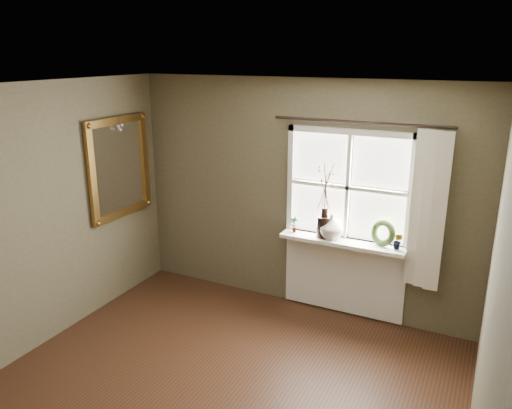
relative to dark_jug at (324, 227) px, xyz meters
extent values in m
plane|color=silver|center=(-0.34, -2.12, 1.56)|extent=(4.50, 4.50, 0.00)
cube|color=brown|center=(-0.34, 0.18, 0.26)|extent=(4.00, 0.10, 2.60)
cube|color=brown|center=(1.71, -2.12, 0.26)|extent=(0.10, 4.50, 2.60)
cube|color=white|center=(0.21, 0.10, -0.15)|extent=(1.36, 0.06, 0.06)
cube|color=white|center=(0.21, 0.10, 1.03)|extent=(1.36, 0.06, 0.06)
cube|color=white|center=(-0.44, 0.10, 0.44)|extent=(0.06, 0.06, 1.24)
cube|color=white|center=(0.86, 0.10, 0.44)|extent=(0.06, 0.06, 1.24)
cube|color=white|center=(0.21, 0.10, 0.44)|extent=(1.24, 0.05, 0.04)
cube|color=white|center=(0.21, 0.10, 0.44)|extent=(0.04, 0.05, 1.12)
cube|color=white|center=(-0.12, 0.12, 0.74)|extent=(0.59, 0.01, 0.53)
cube|color=white|center=(0.53, 0.12, 0.74)|extent=(0.59, 0.01, 0.53)
cube|color=white|center=(-0.12, 0.12, 0.15)|extent=(0.59, 0.01, 0.53)
cube|color=white|center=(0.53, 0.12, 0.15)|extent=(0.59, 0.01, 0.53)
cube|color=white|center=(0.21, 0.00, -0.14)|extent=(1.36, 0.26, 0.04)
cube|color=white|center=(0.21, 0.11, -0.58)|extent=(1.36, 0.04, 0.88)
cylinder|color=black|center=(0.00, 0.00, 0.00)|extent=(0.21, 0.21, 0.24)
imported|color=beige|center=(0.08, 0.00, 0.02)|extent=(0.28, 0.28, 0.27)
torus|color=#334820|center=(0.63, 0.04, -0.01)|extent=(0.31, 0.22, 0.29)
imported|color=#334820|center=(-0.35, 0.00, -0.03)|extent=(0.10, 0.07, 0.18)
imported|color=#334820|center=(0.79, 0.00, -0.03)|extent=(0.12, 0.11, 0.18)
cube|color=beige|center=(1.05, 0.01, 0.33)|extent=(0.36, 0.12, 1.59)
cylinder|color=black|center=(0.31, 0.05, 1.14)|extent=(1.84, 0.03, 0.03)
cube|color=white|center=(-2.31, -0.56, 0.54)|extent=(0.02, 0.81, 0.99)
cube|color=olive|center=(-2.30, -0.56, 1.08)|extent=(0.05, 0.97, 0.08)
cube|color=olive|center=(-2.30, -0.56, 0.00)|extent=(0.05, 0.97, 0.08)
cube|color=olive|center=(-2.30, -1.00, 0.54)|extent=(0.05, 0.08, 0.99)
cube|color=olive|center=(-2.30, -0.11, 0.54)|extent=(0.05, 0.08, 0.99)
sphere|color=silver|center=(-2.25, -0.59, 1.02)|extent=(0.04, 0.04, 0.04)
sphere|color=silver|center=(-2.25, -0.56, 0.98)|extent=(0.04, 0.04, 0.04)
sphere|color=silver|center=(-2.25, -0.53, 1.03)|extent=(0.04, 0.04, 0.04)
camera|label=1|loc=(1.59, -4.89, 1.82)|focal=35.00mm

